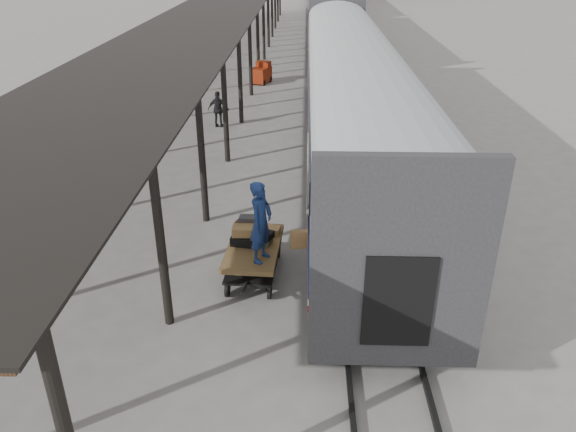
# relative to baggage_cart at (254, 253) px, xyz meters

# --- Properties ---
(ground) EXTENTS (160.00, 160.00, 0.00)m
(ground) POSITION_rel_baggage_cart_xyz_m (-0.35, 0.02, -0.65)
(ground) COLOR slate
(ground) RESTS_ON ground
(train) EXTENTS (3.45, 76.01, 4.01)m
(train) POSITION_rel_baggage_cart_xyz_m (2.84, 33.82, 2.04)
(train) COLOR silver
(train) RESTS_ON ground
(canopy) EXTENTS (4.90, 64.30, 4.15)m
(canopy) POSITION_rel_baggage_cart_xyz_m (-3.75, 24.02, 3.36)
(canopy) COLOR #422B19
(canopy) RESTS_ON ground
(rails) EXTENTS (1.54, 150.00, 0.12)m
(rails) POSITION_rel_baggage_cart_xyz_m (2.85, 34.02, -0.59)
(rails) COLOR black
(rails) RESTS_ON ground
(baggage_cart) EXTENTS (1.39, 2.47, 0.86)m
(baggage_cart) POSITION_rel_baggage_cart_xyz_m (0.00, 0.00, 0.00)
(baggage_cart) COLOR brown
(baggage_cart) RESTS_ON ground
(suitcase_stack) EXTENTS (1.22, 1.03, 0.57)m
(suitcase_stack) POSITION_rel_baggage_cart_xyz_m (-0.09, 0.30, 0.42)
(suitcase_stack) COLOR #38393B
(suitcase_stack) RESTS_ON baggage_cart
(luggage_tug) EXTENTS (1.22, 1.56, 1.21)m
(luggage_tug) POSITION_rel_baggage_cart_xyz_m (-1.36, 20.84, -0.09)
(luggage_tug) COLOR maroon
(luggage_tug) RESTS_ON ground
(porter) EXTENTS (0.71, 0.84, 1.95)m
(porter) POSITION_rel_baggage_cart_xyz_m (0.25, -0.65, 1.19)
(porter) COLOR navy
(porter) RESTS_ON baggage_cart
(pedestrian) EXTENTS (0.96, 0.46, 1.60)m
(pedestrian) POSITION_rel_baggage_cart_xyz_m (-2.63, 12.30, 0.15)
(pedestrian) COLOR black
(pedestrian) RESTS_ON ground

